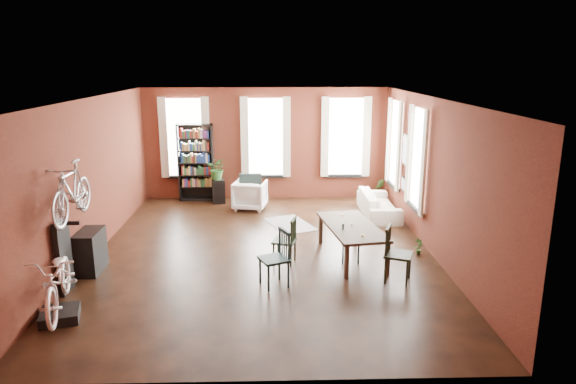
{
  "coord_description": "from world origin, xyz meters",
  "views": [
    {
      "loc": [
        0.22,
        -10.17,
        3.9
      ],
      "look_at": [
        0.53,
        0.6,
        1.15
      ],
      "focal_mm": 32.0,
      "sensor_mm": 36.0,
      "label": 1
    }
  ],
  "objects_px": {
    "dining_chair_a": "(274,259)",
    "dining_chair_c": "(398,255)",
    "console_table": "(90,251)",
    "dining_chair_b": "(284,241)",
    "plant_stand": "(219,191)",
    "bicycle_floor": "(55,253)",
    "bike_trainer": "(60,315)",
    "cream_sofa": "(379,200)",
    "dining_table": "(351,242)",
    "white_armchair": "(250,194)",
    "dining_chair_d": "(351,242)",
    "bookshelf": "(196,163)"
  },
  "relations": [
    {
      "from": "plant_stand",
      "to": "dining_chair_d",
      "type": "bearing_deg",
      "value": -55.4
    },
    {
      "from": "dining_chair_b",
      "to": "dining_chair_d",
      "type": "distance_m",
      "value": 1.34
    },
    {
      "from": "dining_chair_b",
      "to": "bicycle_floor",
      "type": "relative_size",
      "value": 0.5
    },
    {
      "from": "plant_stand",
      "to": "bicycle_floor",
      "type": "relative_size",
      "value": 0.37
    },
    {
      "from": "dining_table",
      "to": "bike_trainer",
      "type": "height_order",
      "value": "dining_table"
    },
    {
      "from": "dining_chair_b",
      "to": "console_table",
      "type": "distance_m",
      "value": 3.71
    },
    {
      "from": "console_table",
      "to": "dining_chair_b",
      "type": "bearing_deg",
      "value": 4.7
    },
    {
      "from": "bike_trainer",
      "to": "plant_stand",
      "type": "distance_m",
      "value": 7.02
    },
    {
      "from": "bookshelf",
      "to": "dining_chair_a",
      "type": "bearing_deg",
      "value": -69.63
    },
    {
      "from": "bike_trainer",
      "to": "bicycle_floor",
      "type": "distance_m",
      "value": 1.01
    },
    {
      "from": "plant_stand",
      "to": "dining_table",
      "type": "bearing_deg",
      "value": -54.24
    },
    {
      "from": "dining_table",
      "to": "console_table",
      "type": "height_order",
      "value": "console_table"
    },
    {
      "from": "dining_chair_a",
      "to": "console_table",
      "type": "height_order",
      "value": "dining_chair_a"
    },
    {
      "from": "bike_trainer",
      "to": "dining_chair_d",
      "type": "bearing_deg",
      "value": 25.2
    },
    {
      "from": "bike_trainer",
      "to": "plant_stand",
      "type": "xyz_separation_m",
      "value": [
        1.77,
        6.79,
        0.26
      ]
    },
    {
      "from": "dining_chair_d",
      "to": "bike_trainer",
      "type": "distance_m",
      "value": 5.39
    },
    {
      "from": "dining_chair_a",
      "to": "plant_stand",
      "type": "bearing_deg",
      "value": 171.65
    },
    {
      "from": "dining_chair_b",
      "to": "bicycle_floor",
      "type": "height_order",
      "value": "bicycle_floor"
    },
    {
      "from": "dining_chair_c",
      "to": "dining_chair_d",
      "type": "bearing_deg",
      "value": 57.99
    },
    {
      "from": "bike_trainer",
      "to": "console_table",
      "type": "distance_m",
      "value": 1.97
    },
    {
      "from": "dining_table",
      "to": "dining_chair_b",
      "type": "relative_size",
      "value": 2.22
    },
    {
      "from": "dining_chair_d",
      "to": "plant_stand",
      "type": "distance_m",
      "value": 5.46
    },
    {
      "from": "bookshelf",
      "to": "cream_sofa",
      "type": "height_order",
      "value": "bookshelf"
    },
    {
      "from": "cream_sofa",
      "to": "dining_chair_c",
      "type": "bearing_deg",
      "value": 173.36
    },
    {
      "from": "dining_chair_c",
      "to": "bike_trainer",
      "type": "xyz_separation_m",
      "value": [
        -5.59,
        -1.31,
        -0.43
      ]
    },
    {
      "from": "white_armchair",
      "to": "console_table",
      "type": "relative_size",
      "value": 1.07
    },
    {
      "from": "bookshelf",
      "to": "console_table",
      "type": "distance_m",
      "value": 5.4
    },
    {
      "from": "dining_chair_a",
      "to": "plant_stand",
      "type": "xyz_separation_m",
      "value": [
        -1.56,
        5.61,
        -0.17
      ]
    },
    {
      "from": "bookshelf",
      "to": "bike_trainer",
      "type": "relative_size",
      "value": 3.92
    },
    {
      "from": "white_armchair",
      "to": "bicycle_floor",
      "type": "distance_m",
      "value": 6.69
    },
    {
      "from": "dining_chair_c",
      "to": "dining_chair_b",
      "type": "bearing_deg",
      "value": 87.52
    },
    {
      "from": "dining_chair_c",
      "to": "bicycle_floor",
      "type": "relative_size",
      "value": 0.55
    },
    {
      "from": "dining_table",
      "to": "dining_chair_c",
      "type": "relative_size",
      "value": 2.03
    },
    {
      "from": "console_table",
      "to": "plant_stand",
      "type": "distance_m",
      "value": 5.22
    },
    {
      "from": "dining_chair_a",
      "to": "white_armchair",
      "type": "distance_m",
      "value": 5.01
    },
    {
      "from": "dining_table",
      "to": "dining_chair_b",
      "type": "xyz_separation_m",
      "value": [
        -1.36,
        -0.2,
        0.11
      ]
    },
    {
      "from": "dining_chair_b",
      "to": "bookshelf",
      "type": "distance_m",
      "value": 5.5
    },
    {
      "from": "dining_table",
      "to": "white_armchair",
      "type": "distance_m",
      "value": 4.31
    },
    {
      "from": "dining_chair_d",
      "to": "dining_table",
      "type": "bearing_deg",
      "value": -2.44
    },
    {
      "from": "bookshelf",
      "to": "plant_stand",
      "type": "xyz_separation_m",
      "value": [
        0.66,
        -0.35,
        -0.76
      ]
    },
    {
      "from": "dining_table",
      "to": "plant_stand",
      "type": "distance_m",
      "value": 5.35
    },
    {
      "from": "dining_chair_d",
      "to": "console_table",
      "type": "height_order",
      "value": "dining_chair_d"
    },
    {
      "from": "dining_chair_a",
      "to": "bookshelf",
      "type": "bearing_deg",
      "value": 176.5
    },
    {
      "from": "dining_table",
      "to": "dining_chair_b",
      "type": "height_order",
      "value": "dining_chair_b"
    },
    {
      "from": "dining_table",
      "to": "cream_sofa",
      "type": "bearing_deg",
      "value": 59.62
    },
    {
      "from": "dining_chair_b",
      "to": "bicycle_floor",
      "type": "bearing_deg",
      "value": -42.53
    },
    {
      "from": "dining_chair_a",
      "to": "dining_chair_c",
      "type": "xyz_separation_m",
      "value": [
        2.26,
        0.14,
        -0.0
      ]
    },
    {
      "from": "dining_table",
      "to": "dining_chair_d",
      "type": "distance_m",
      "value": 0.16
    },
    {
      "from": "cream_sofa",
      "to": "dining_table",
      "type": "bearing_deg",
      "value": 158.75
    },
    {
      "from": "bike_trainer",
      "to": "console_table",
      "type": "xyz_separation_m",
      "value": [
        -0.16,
        1.94,
        0.32
      ]
    }
  ]
}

